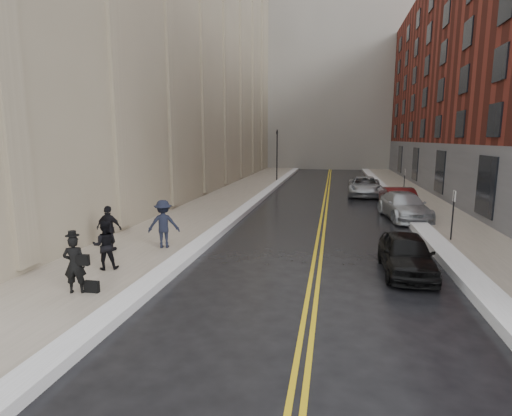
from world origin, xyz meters
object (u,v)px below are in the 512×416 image
at_px(car_black, 406,254).
at_px(pedestrian_b, 164,224).
at_px(car_maroon, 400,201).
at_px(pedestrian_c, 109,228).
at_px(pedestrian_main, 75,264).
at_px(car_silver_far, 365,186).
at_px(pedestrian_a, 105,245).
at_px(car_silver_near, 404,206).

bearing_deg(car_black, pedestrian_b, 174.08).
xyz_separation_m(car_maroon, pedestrian_c, (-12.04, -10.68, 0.26)).
bearing_deg(car_maroon, pedestrian_b, -140.40).
bearing_deg(pedestrian_main, pedestrian_b, -113.35).
bearing_deg(car_black, car_maroon, 82.62).
xyz_separation_m(car_silver_far, pedestrian_main, (-9.23, -22.09, 0.22)).
bearing_deg(car_black, pedestrian_a, -168.70).
bearing_deg(car_silver_near, pedestrian_a, -142.06).
height_order(pedestrian_a, pedestrian_b, pedestrian_b).
height_order(car_black, pedestrian_b, pedestrian_b).
height_order(car_maroon, pedestrian_c, pedestrian_c).
xyz_separation_m(car_black, pedestrian_main, (-9.26, -3.90, 0.30)).
height_order(pedestrian_b, pedestrian_c, pedestrian_b).
bearing_deg(pedestrian_c, car_black, -179.68).
distance_m(car_silver_near, pedestrian_c, 15.20).
relative_size(car_silver_far, pedestrian_c, 3.07).
xyz_separation_m(car_black, car_silver_near, (1.42, 9.37, 0.06)).
xyz_separation_m(pedestrian_main, pedestrian_a, (-0.31, 2.01, -0.01)).
xyz_separation_m(car_black, pedestrian_a, (-9.57, -1.89, 0.30)).
bearing_deg(car_black, pedestrian_c, 179.59).
relative_size(car_maroon, pedestrian_c, 2.66).
distance_m(car_black, pedestrian_b, 8.86).
height_order(car_black, car_silver_far, car_silver_far).
bearing_deg(car_silver_near, pedestrian_c, -150.17).
xyz_separation_m(car_black, car_maroon, (1.42, 10.78, 0.10)).
relative_size(car_maroon, car_silver_near, 0.93).
bearing_deg(car_maroon, pedestrian_main, -130.37).
relative_size(car_black, car_silver_far, 0.73).
bearing_deg(pedestrian_main, car_maroon, -144.01).
height_order(car_silver_near, pedestrian_b, pedestrian_b).
bearing_deg(car_silver_far, car_black, -88.08).
distance_m(pedestrian_a, pedestrian_c, 2.25).
height_order(car_silver_near, pedestrian_a, pedestrian_a).
bearing_deg(pedestrian_main, pedestrian_a, -99.15).
xyz_separation_m(car_silver_far, pedestrian_c, (-10.59, -18.10, 0.28)).
height_order(car_silver_far, pedestrian_a, pedestrian_a).
relative_size(pedestrian_a, pedestrian_c, 0.93).
height_order(car_black, pedestrian_main, pedestrian_main).
bearing_deg(pedestrian_b, pedestrian_a, 57.52).
bearing_deg(car_maroon, pedestrian_c, -142.76).
bearing_deg(car_black, pedestrian_main, -157.05).
relative_size(car_maroon, car_silver_far, 0.87).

